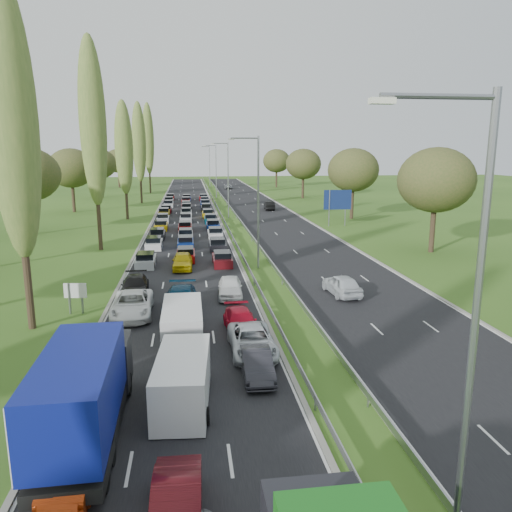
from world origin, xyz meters
TOP-DOWN VIEW (x-y plane):
  - ground at (4.50, 80.00)m, footprint 260.00×260.00m
  - near_carriageway at (-2.25, 82.50)m, footprint 10.50×215.00m
  - far_carriageway at (11.25, 82.50)m, footprint 10.50×215.00m
  - central_reservation at (4.50, 82.50)m, footprint 2.36×215.00m
  - lamp_columns at (4.50, 78.00)m, footprint 0.18×140.18m
  - poplar_row at (-11.50, 68.17)m, footprint 2.80×127.80m
  - woodland_left at (-22.00, 62.63)m, footprint 8.00×166.00m
  - woodland_right at (24.00, 66.67)m, footprint 8.00×153.00m
  - traffic_queue_fill at (-2.24, 77.55)m, footprint 9.10×69.55m
  - near_car_1 at (-5.63, 13.47)m, footprint 1.59×4.23m
  - near_car_2 at (-5.60, 30.60)m, footprint 2.72×5.65m
  - near_car_3 at (-5.94, 35.49)m, footprint 2.23×4.99m
  - near_car_5 at (-2.29, 11.04)m, footprint 1.55×4.18m
  - near_car_7 at (-2.45, 30.98)m, footprint 2.49×5.63m
  - near_car_8 at (-2.47, 43.56)m, footprint 1.86×4.49m
  - near_car_9 at (1.33, 20.45)m, footprint 1.47×4.03m
  - near_car_10 at (1.46, 23.34)m, footprint 2.39×5.11m
  - near_car_11 at (1.17, 26.61)m, footprint 1.98×4.57m
  - near_car_12 at (1.15, 34.11)m, footprint 2.04×4.49m
  - far_car_0 at (9.58, 33.49)m, footprint 2.23×4.76m
  - far_car_1 at (12.82, 88.47)m, footprint 1.86×4.79m
  - far_car_2 at (9.31, 140.40)m, footprint 2.40×4.87m
  - blue_lorry at (-5.73, 16.04)m, footprint 2.49×8.98m
  - white_van_front at (-2.18, 18.46)m, footprint 2.15×5.48m
  - white_van_rear at (-2.25, 25.47)m, footprint 2.16×5.52m
  - info_sign at (-9.40, 31.58)m, footprint 1.50×0.29m
  - direction_sign at (19.40, 67.67)m, footprint 4.00×0.27m

SIDE VIEW (x-z plane):
  - ground at x=4.50m, z-range 0.00..0.00m
  - near_carriageway at x=-2.25m, z-range -0.02..0.02m
  - far_carriageway at x=11.25m, z-range -0.02..0.02m
  - traffic_queue_fill at x=-2.24m, z-range 0.04..0.84m
  - central_reservation at x=4.50m, z-range 0.39..0.71m
  - near_car_11 at x=1.17m, z-range 0.02..1.33m
  - near_car_9 at x=1.33m, z-range 0.02..1.34m
  - far_car_2 at x=9.31m, z-range 0.02..1.35m
  - near_car_5 at x=-2.29m, z-range 0.02..1.39m
  - near_car_1 at x=-5.63m, z-range 0.02..1.40m
  - near_car_10 at x=1.46m, z-range 0.02..1.43m
  - near_car_3 at x=-5.94m, z-range 0.02..1.44m
  - near_car_12 at x=1.15m, z-range 0.02..1.51m
  - near_car_8 at x=-2.47m, z-range 0.02..1.54m
  - near_car_2 at x=-5.60m, z-range 0.02..1.57m
  - far_car_1 at x=12.82m, z-range 0.02..1.58m
  - far_car_0 at x=9.58m, z-range 0.02..1.60m
  - near_car_7 at x=-2.45m, z-range 0.02..1.63m
  - white_van_front at x=-2.18m, z-range 0.03..2.23m
  - white_van_rear at x=-2.25m, z-range 0.03..2.25m
  - info_sign at x=-9.40m, z-range 0.32..2.42m
  - blue_lorry at x=-5.73m, z-range 0.07..3.86m
  - direction_sign at x=19.40m, z-range 0.97..6.17m
  - lamp_columns at x=4.50m, z-range 0.00..12.00m
  - woodland_right at x=24.00m, z-range 2.13..13.23m
  - woodland_left at x=-22.00m, z-range 2.13..13.23m
  - poplar_row at x=-11.50m, z-range 1.17..23.61m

